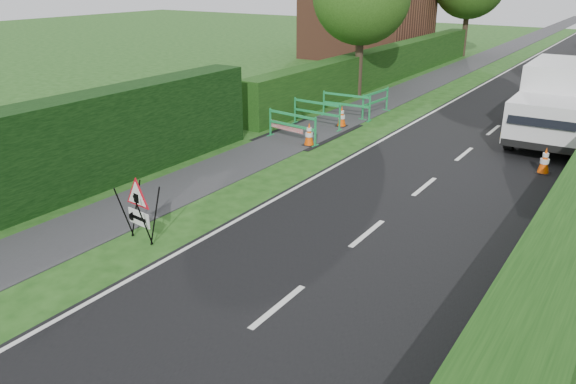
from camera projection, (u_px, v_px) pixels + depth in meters
The scene contains 18 objects.
ground at pixel (134, 291), 10.24m from camera, with size 120.00×120.00×0.00m, color #1B4413.
road_surface at pixel (576, 62), 36.12m from camera, with size 6.00×90.00×0.02m, color black.
footpath at pixel (489, 56), 38.95m from camera, with size 2.00×90.00×0.02m, color #2D2D30.
hedge_west_far at pixel (385, 81), 29.89m from camera, with size 1.00×24.00×1.80m, color #14380F.
house_west at pixel (369, 13), 37.61m from camera, with size 7.50×7.40×7.88m.
triangle_sign at pixel (137, 204), 11.83m from camera, with size 0.92×0.92×1.23m.
works_van at pixel (558, 101), 18.95m from camera, with size 2.35×5.71×2.58m.
traffic_cone_0 at pixel (545, 161), 16.06m from camera, with size 0.38×0.38×0.79m.
traffic_cone_1 at pixel (572, 136), 18.50m from camera, with size 0.38×0.38×0.79m.
traffic_cone_2 at pixel (576, 121), 20.40m from camera, with size 0.38×0.38×0.79m.
traffic_cone_3 at pixel (309, 134), 18.68m from camera, with size 0.38×0.38×0.79m.
traffic_cone_4 at pixel (342, 116), 20.99m from camera, with size 0.38×0.38×0.79m.
ped_barrier_0 at pixel (292, 123), 19.10m from camera, with size 2.09×0.59×1.00m.
ped_barrier_1 at pixel (317, 111), 20.84m from camera, with size 2.07×0.45×1.00m.
ped_barrier_2 at pixel (346, 103), 22.11m from camera, with size 2.07×0.44×1.00m.
ped_barrier_3 at pixel (376, 100), 22.60m from camera, with size 0.48×2.08×1.00m.
redwhite_plank at pixel (286, 139), 19.55m from camera, with size 1.50×0.04×0.25m, color red.
hatchback_car at pixel (556, 71), 29.70m from camera, with size 1.26×3.13×1.07m, color white.
Camera 1 is at (7.24, -5.85, 5.42)m, focal length 35.00 mm.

